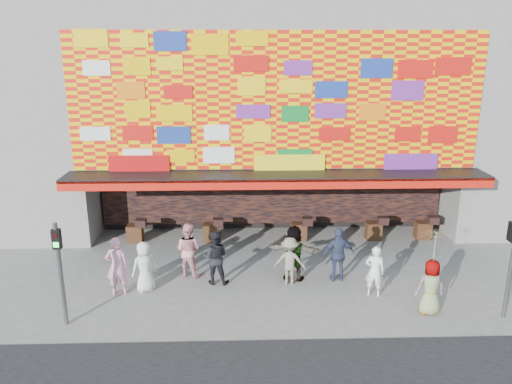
% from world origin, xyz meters
% --- Properties ---
extents(ground, '(90.00, 90.00, 0.00)m').
position_xyz_m(ground, '(0.00, 0.00, 0.00)').
color(ground, slate).
rests_on(ground, ground).
extents(shop_building, '(15.20, 9.40, 10.00)m').
position_xyz_m(shop_building, '(0.00, 8.18, 5.23)').
color(shop_building, gray).
rests_on(shop_building, ground).
extents(signal_left, '(0.22, 0.20, 3.00)m').
position_xyz_m(signal_left, '(-6.20, -1.50, 1.86)').
color(signal_left, '#59595B').
rests_on(signal_left, ground).
extents(ped_a, '(0.95, 0.86, 1.63)m').
position_xyz_m(ped_a, '(-4.35, 0.45, 0.82)').
color(ped_a, silver).
rests_on(ped_a, ground).
extents(ped_b, '(0.76, 0.58, 1.89)m').
position_xyz_m(ped_b, '(-5.14, 0.24, 0.95)').
color(ped_b, pink).
rests_on(ped_b, ground).
extents(ped_c, '(0.95, 0.77, 1.80)m').
position_xyz_m(ped_c, '(-2.15, 0.92, 0.90)').
color(ped_c, black).
rests_on(ped_c, ground).
extents(ped_d, '(1.11, 0.75, 1.59)m').
position_xyz_m(ped_d, '(0.26, 0.81, 0.79)').
color(ped_d, '#7E745B').
rests_on(ped_d, ground).
extents(ped_e, '(1.13, 0.58, 1.84)m').
position_xyz_m(ped_e, '(1.87, 0.98, 0.92)').
color(ped_e, '#343C5B').
rests_on(ped_e, ground).
extents(ped_f, '(1.83, 0.97, 1.88)m').
position_xyz_m(ped_f, '(0.41, 1.09, 0.94)').
color(ped_f, gray).
rests_on(ped_f, ground).
extents(ped_g, '(0.83, 0.55, 1.66)m').
position_xyz_m(ped_g, '(4.11, -1.22, 0.83)').
color(ped_g, gray).
rests_on(ped_g, ground).
extents(ped_h, '(0.68, 0.55, 1.63)m').
position_xyz_m(ped_h, '(2.80, -0.09, 0.82)').
color(ped_h, white).
rests_on(ped_h, ground).
extents(ped_i, '(1.10, 1.00, 1.85)m').
position_xyz_m(ped_i, '(-3.08, 1.52, 0.92)').
color(ped_i, pink).
rests_on(ped_i, ground).
extents(parasol, '(1.03, 1.05, 1.79)m').
position_xyz_m(parasol, '(4.11, -1.22, 2.12)').
color(parasol, '#F3E999').
rests_on(parasol, ground).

